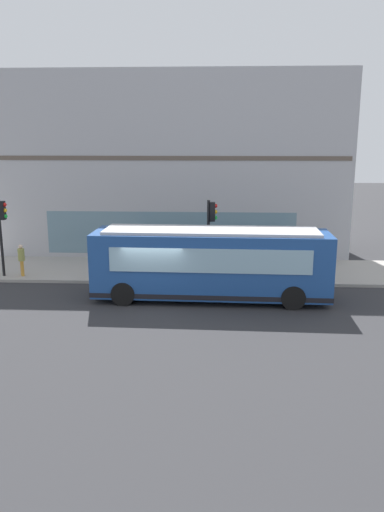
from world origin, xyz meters
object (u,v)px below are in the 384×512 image
traffic_light_near_corner (211,225)px  traffic_light_down_block (2,223)px  city_bus_nearside (210,264)px  pedestrian_near_building_entrance (275,245)px  fire_hydrant (129,269)px  pedestrian_by_light_pole (163,252)px  pedestrian_walking_along_curb (21,258)px

traffic_light_near_corner → traffic_light_down_block: size_ratio=1.00×
city_bus_nearside → pedestrian_near_building_entrance: bearing=-28.8°
traffic_light_near_corner → fire_hydrant: bearing=86.3°
city_bus_nearside → pedestrian_by_light_pole: 5.26m
traffic_light_near_corner → pedestrian_by_light_pole: 3.64m
fire_hydrant → pedestrian_near_building_entrance: (3.35, -7.50, 0.61)m
pedestrian_by_light_pole → pedestrian_walking_along_curb: pedestrian_walking_along_curb is taller
city_bus_nearside → pedestrian_walking_along_curb: size_ratio=6.38×
pedestrian_by_light_pole → traffic_light_near_corner: bearing=-127.8°
fire_hydrant → pedestrian_walking_along_curb: 5.33m
traffic_light_near_corner → pedestrian_walking_along_curb: traffic_light_near_corner is taller
traffic_light_down_block → city_bus_nearside: bearing=-104.9°
traffic_light_near_corner → pedestrian_walking_along_curb: size_ratio=2.42×
traffic_light_near_corner → traffic_light_down_block: (0.06, 10.14, -0.01)m
traffic_light_down_block → pedestrian_walking_along_curb: traffic_light_down_block is taller
fire_hydrant → traffic_light_down_block: bearing=91.8°
fire_hydrant → pedestrian_near_building_entrance: 8.24m
pedestrian_near_building_entrance → city_bus_nearside: bearing=151.2°
pedestrian_by_light_pole → traffic_light_down_block: bearing=103.8°
traffic_light_near_corner → traffic_light_down_block: traffic_light_near_corner is taller
city_bus_nearside → fire_hydrant: city_bus_nearside is taller
traffic_light_down_block → pedestrian_near_building_entrance: traffic_light_down_block is taller
city_bus_nearside → pedestrian_near_building_entrance: 7.16m
pedestrian_walking_along_curb → traffic_light_down_block: bearing=93.0°
pedestrian_walking_along_curb → city_bus_nearside: bearing=-106.4°
traffic_light_near_corner → pedestrian_near_building_entrance: bearing=-43.8°
pedestrian_near_building_entrance → pedestrian_walking_along_curb: bearing=105.3°
pedestrian_walking_along_curb → pedestrian_by_light_pole: bearing=-75.0°
city_bus_nearside → traffic_light_down_block: size_ratio=2.65×
traffic_light_near_corner → fire_hydrant: 4.66m
traffic_light_down_block → pedestrian_by_light_pole: 8.06m
city_bus_nearside → pedestrian_near_building_entrance: size_ratio=5.96×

